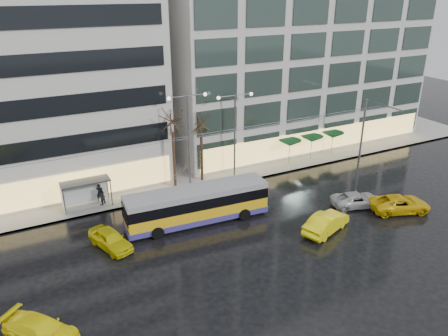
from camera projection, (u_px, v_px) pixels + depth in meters
ground at (221, 243)px, 33.77m from camera, size 140.00×140.00×0.00m
sidewalk at (178, 173)px, 46.07m from camera, size 80.00×10.00×0.15m
kerb at (197, 191)px, 42.01m from camera, size 80.00×0.10×0.15m
building_right at (291, 37)px, 52.43m from camera, size 32.00×14.00×25.00m
trolleybus at (197, 206)px, 36.20m from camera, size 12.15×5.04×5.57m
catenary at (191, 156)px, 39.06m from camera, size 42.24×5.12×7.00m
bus_shelter at (81, 188)px, 38.26m from camera, size 4.20×1.60×2.51m
street_lamp_near at (188, 128)px, 41.15m from camera, size 3.96×0.36×9.03m
street_lamp_far at (235, 123)px, 43.36m from camera, size 3.96×0.36×8.53m
tree_a at (172, 118)px, 40.26m from camera, size 3.20×3.20×8.40m
tree_b at (201, 120)px, 41.95m from camera, size 3.20×3.20×7.70m
parasol_a at (290, 143)px, 47.73m from camera, size 2.50×2.50×2.65m
parasol_b at (312, 139)px, 48.99m from camera, size 2.50×2.50×2.65m
parasol_c at (333, 135)px, 50.25m from camera, size 2.50×2.50×2.65m
taxi_a at (110, 239)px, 32.93m from camera, size 2.99×4.55×1.44m
taxi_b at (326, 223)px, 35.08m from camera, size 5.05×3.21×1.57m
taxi_c at (400, 204)px, 38.22m from camera, size 5.75×4.08×1.46m
taxi_d at (41, 330)px, 24.30m from camera, size 4.45×4.71×1.34m
sedan_silver at (357, 200)px, 39.12m from camera, size 5.01×3.39×1.28m
pedestrian_a at (99, 186)px, 39.48m from camera, size 1.06×1.07×2.19m
pedestrian_b at (101, 196)px, 39.05m from camera, size 1.01×0.98×1.64m
pedestrian_c at (84, 189)px, 39.69m from camera, size 1.39×1.26×2.11m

